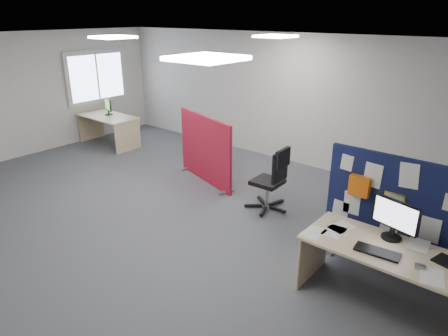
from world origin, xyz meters
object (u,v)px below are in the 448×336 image
Objects in this scene: monitor_second at (108,106)px; office_chair at (274,176)px; red_divider at (205,150)px; main_desk at (388,261)px; second_desk at (109,123)px; navy_divider at (399,218)px; monitor_main at (395,218)px.

office_chair is at bearing 13.75° from monitor_second.
red_divider reaches higher than office_chair.
monitor_second is (-7.31, 1.64, 0.39)m from main_desk.
main_desk is 2.49m from office_chair.
second_desk is 3.75× the size of monitor_second.
office_chair is (1.69, -0.22, -0.02)m from red_divider.
second_desk is (-7.26, 1.59, -0.01)m from main_desk.
red_divider is 1.55× the size of office_chair.
main_desk is (0.12, -0.64, -0.21)m from navy_divider.
main_desk is at bearing -79.38° from navy_divider.
monitor_main reaches higher than second_desk.
monitor_second is at bearing 137.81° from second_desk.
navy_divider reaches higher than office_chair.
main_desk is 7.51m from monitor_second.
second_desk is (-7.20, 1.39, -0.43)m from monitor_main.
red_divider is at bearing 14.70° from monitor_second.
red_divider is 1.06× the size of second_desk.
navy_divider is 2.16m from office_chair.
monitor_main is at bearing 106.74° from main_desk.
office_chair is at bearing 169.86° from monitor_main.
main_desk is 7.43m from second_desk.
navy_divider is at bearing 5.59° from red_divider.
office_chair is at bearing 166.41° from navy_divider.
red_divider is (-3.90, 1.37, 0.07)m from main_desk.
monitor_second is at bearing 172.43° from office_chair.
monitor_main is 4.02m from red_divider.
monitor_main reaches higher than main_desk.
monitor_main is at bearing 8.04° from monitor_second.
main_desk is at bearing -59.61° from monitor_main.
red_divider is 3.44m from monitor_second.
navy_divider is 7.26m from monitor_second.
monitor_second is at bearing -168.10° from red_divider.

